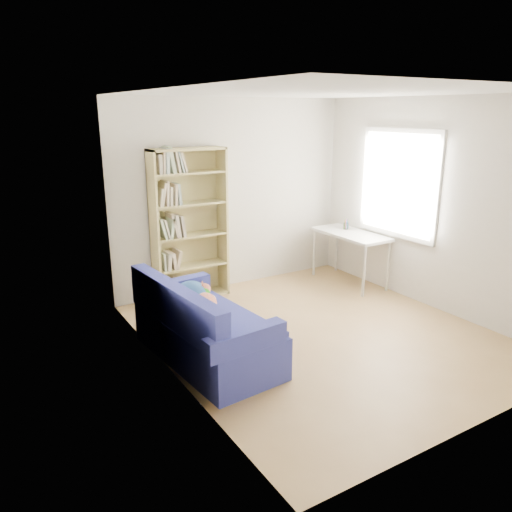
{
  "coord_description": "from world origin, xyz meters",
  "views": [
    {
      "loc": [
        -3.3,
        -4.03,
        2.42
      ],
      "look_at": [
        -0.49,
        0.57,
        0.85
      ],
      "focal_mm": 35.0,
      "sensor_mm": 36.0,
      "label": 1
    }
  ],
  "objects": [
    {
      "name": "pen_cup",
      "position": [
        1.55,
        1.38,
        0.81
      ],
      "size": [
        0.08,
        0.08,
        0.15
      ],
      "color": "white",
      "rests_on": "desk"
    },
    {
      "name": "room_shell",
      "position": [
        0.1,
        0.03,
        1.64
      ],
      "size": [
        3.54,
        4.04,
        2.62
      ],
      "color": "silver",
      "rests_on": "ground"
    },
    {
      "name": "sofa",
      "position": [
        -1.37,
        0.17,
        0.32
      ],
      "size": [
        0.96,
        1.77,
        0.84
      ],
      "rotation": [
        0.0,
        0.0,
        0.09
      ],
      "color": "navy",
      "rests_on": "ground"
    },
    {
      "name": "ground",
      "position": [
        0.0,
        0.0,
        0.0
      ],
      "size": [
        4.0,
        4.0,
        0.0
      ],
      "primitive_type": "plane",
      "color": "olive",
      "rests_on": "ground"
    },
    {
      "name": "desk",
      "position": [
        1.46,
        1.18,
        0.67
      ],
      "size": [
        0.54,
        1.18,
        0.75
      ],
      "color": "white",
      "rests_on": "ground"
    },
    {
      "name": "bookshelf",
      "position": [
        -0.74,
        1.83,
        0.91
      ],
      "size": [
        0.99,
        0.31,
        1.98
      ],
      "color": "tan",
      "rests_on": "ground"
    }
  ]
}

